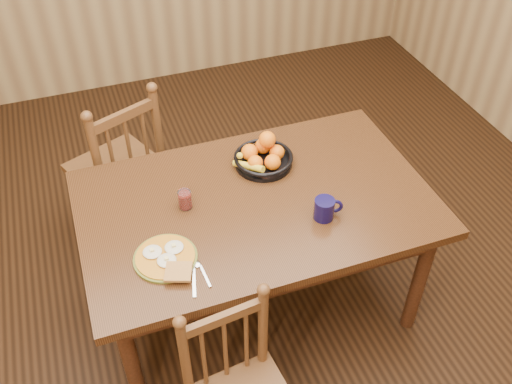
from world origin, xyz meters
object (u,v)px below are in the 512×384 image
object	(u,v)px
dining_table	(256,213)
coffee_mug	(325,208)
fruit_bowl	(263,157)
breakfast_plate	(166,258)
chair_far	(120,169)

from	to	relation	value
dining_table	coffee_mug	size ratio (longest dim) A/B	11.99
dining_table	fruit_bowl	size ratio (longest dim) A/B	5.52
dining_table	breakfast_plate	xyz separation A→B (m)	(-0.47, -0.21, 0.10)
breakfast_plate	fruit_bowl	world-z (taller)	fruit_bowl
dining_table	chair_far	size ratio (longest dim) A/B	1.60
chair_far	coffee_mug	world-z (taller)	chair_far
dining_table	coffee_mug	world-z (taller)	coffee_mug
coffee_mug	breakfast_plate	bearing A→B (deg)	-179.20
dining_table	coffee_mug	xyz separation A→B (m)	(0.25, -0.20, 0.14)
fruit_bowl	dining_table	bearing A→B (deg)	-117.28
fruit_bowl	chair_far	bearing A→B (deg)	140.60
breakfast_plate	fruit_bowl	distance (m)	0.74
chair_far	fruit_bowl	distance (m)	0.90
fruit_bowl	coffee_mug	bearing A→B (deg)	-73.81
breakfast_plate	dining_table	bearing A→B (deg)	24.65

